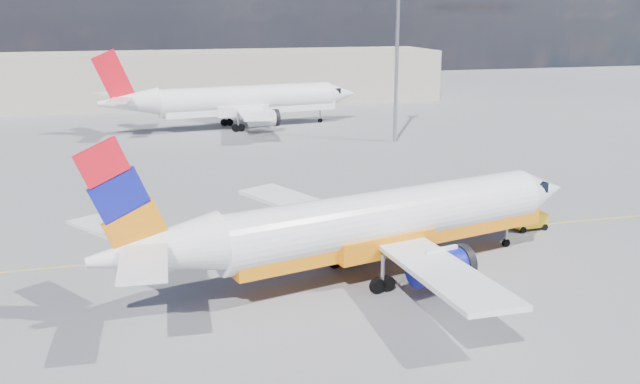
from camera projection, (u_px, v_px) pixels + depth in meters
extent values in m
plane|color=slate|center=(303.00, 263.00, 42.35)|extent=(240.00, 240.00, 0.00)
cube|color=yellow|center=(291.00, 247.00, 45.15)|extent=(70.00, 0.15, 0.01)
cube|color=#ABA393|center=(218.00, 77.00, 112.62)|extent=(70.00, 14.00, 8.00)
cylinder|color=white|center=(388.00, 217.00, 39.91)|extent=(20.38, 8.11, 3.13)
cone|color=white|center=(541.00, 191.00, 45.68)|extent=(4.35, 3.95, 3.13)
cone|color=white|center=(155.00, 251.00, 33.39)|extent=(6.98, 4.49, 2.97)
cube|color=black|center=(527.00, 186.00, 44.93)|extent=(2.04, 2.44, 0.64)
cube|color=orange|center=(394.00, 234.00, 40.39)|extent=(20.24, 7.57, 1.10)
cube|color=white|center=(311.00, 208.00, 44.85)|extent=(7.86, 11.11, 0.74)
cube|color=white|center=(442.00, 271.00, 34.05)|extent=(3.05, 11.07, 0.74)
cylinder|color=navy|center=(355.00, 226.00, 44.03)|extent=(3.64, 2.52, 1.75)
cylinder|color=navy|center=(440.00, 267.00, 37.08)|extent=(3.64, 2.52, 1.75)
cylinder|color=black|center=(374.00, 223.00, 44.74)|extent=(0.93, 1.99, 1.93)
cylinder|color=black|center=(462.00, 262.00, 37.79)|extent=(0.93, 1.99, 1.93)
cube|color=orange|center=(121.00, 197.00, 32.02)|extent=(4.25, 1.35, 5.74)
cube|color=white|center=(109.00, 227.00, 35.04)|extent=(4.18, 4.97, 0.17)
cube|color=white|center=(143.00, 263.00, 30.10)|extent=(2.30, 4.71, 0.17)
cylinder|color=#9F9FA7|center=(507.00, 229.00, 44.89)|extent=(0.20, 0.20, 1.93)
cylinder|color=black|center=(506.00, 243.00, 45.11)|extent=(0.55, 0.34, 0.52)
cylinder|color=black|center=(339.00, 260.00, 41.60)|extent=(0.89, 0.55, 0.83)
cylinder|color=black|center=(382.00, 285.00, 37.90)|extent=(0.89, 0.55, 0.83)
cylinder|color=white|center=(247.00, 99.00, 89.02)|extent=(22.33, 6.73, 3.41)
cone|color=white|center=(341.00, 94.00, 94.18)|extent=(4.48, 3.98, 3.41)
cone|color=white|center=(128.00, 102.00, 83.18)|extent=(7.43, 4.27, 3.24)
cube|color=black|center=(331.00, 90.00, 93.48)|extent=(2.04, 2.54, 0.70)
cube|color=white|center=(251.00, 108.00, 89.51)|extent=(22.24, 6.13, 1.20)
cube|color=white|center=(220.00, 100.00, 94.85)|extent=(7.61, 12.34, 0.81)
cube|color=white|center=(254.00, 114.00, 82.45)|extent=(4.30, 12.28, 0.81)
cylinder|color=white|center=(240.00, 109.00, 93.67)|extent=(3.86, 2.43, 1.91)
cylinder|color=white|center=(263.00, 118.00, 85.70)|extent=(3.86, 2.43, 1.91)
cylinder|color=black|center=(252.00, 108.00, 94.31)|extent=(0.82, 2.16, 2.11)
cylinder|color=black|center=(276.00, 118.00, 86.33)|extent=(0.82, 2.16, 2.11)
cube|color=red|center=(113.00, 76.00, 81.81)|extent=(4.70, 1.01, 6.26)
cube|color=white|center=(111.00, 94.00, 85.25)|extent=(4.23, 5.47, 0.18)
cube|color=white|center=(119.00, 101.00, 79.58)|extent=(2.98, 5.30, 0.18)
cylinder|color=#9F9FA7|center=(320.00, 113.00, 93.58)|extent=(0.21, 0.21, 2.11)
cylinder|color=black|center=(320.00, 120.00, 93.82)|extent=(0.59, 0.32, 0.56)
cylinder|color=black|center=(227.00, 122.00, 91.15)|extent=(0.95, 0.51, 0.90)
cylinder|color=black|center=(238.00, 128.00, 86.89)|extent=(0.95, 0.51, 0.90)
cylinder|color=black|center=(512.00, 225.00, 48.97)|extent=(0.45, 0.21, 0.44)
cylinder|color=black|center=(523.00, 230.00, 47.85)|extent=(0.45, 0.21, 0.44)
cylinder|color=black|center=(533.00, 222.00, 49.57)|extent=(0.45, 0.21, 0.44)
cylinder|color=black|center=(545.00, 227.00, 48.45)|extent=(0.45, 0.21, 0.44)
cube|color=#EDAE15|center=(529.00, 220.00, 48.60)|extent=(2.39, 1.43, 0.88)
cube|color=black|center=(524.00, 210.00, 48.27)|extent=(1.15, 1.15, 0.53)
cylinder|color=#9F9FA7|center=(397.00, 56.00, 78.02)|extent=(0.42, 0.42, 19.10)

